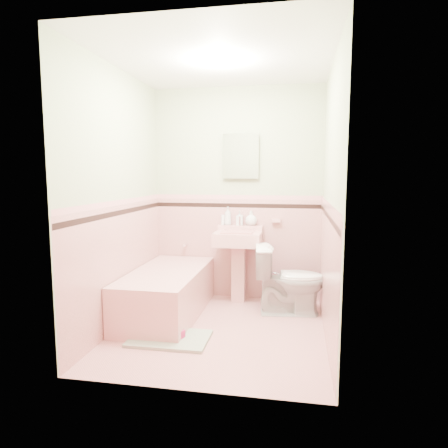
% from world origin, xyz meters
% --- Properties ---
extents(floor, '(2.20, 2.20, 0.00)m').
position_xyz_m(floor, '(0.00, 0.00, 0.00)').
color(floor, '#D9918E').
rests_on(floor, ground).
extents(ceiling, '(2.20, 2.20, 0.00)m').
position_xyz_m(ceiling, '(0.00, 0.00, 2.50)').
color(ceiling, white).
rests_on(ceiling, ground).
extents(wall_back, '(2.50, 0.00, 2.50)m').
position_xyz_m(wall_back, '(0.00, 1.10, 1.25)').
color(wall_back, beige).
rests_on(wall_back, ground).
extents(wall_front, '(2.50, 0.00, 2.50)m').
position_xyz_m(wall_front, '(0.00, -1.10, 1.25)').
color(wall_front, beige).
rests_on(wall_front, ground).
extents(wall_left, '(0.00, 2.50, 2.50)m').
position_xyz_m(wall_left, '(-1.00, 0.00, 1.25)').
color(wall_left, beige).
rests_on(wall_left, ground).
extents(wall_right, '(0.00, 2.50, 2.50)m').
position_xyz_m(wall_right, '(1.00, 0.00, 1.25)').
color(wall_right, beige).
rests_on(wall_right, ground).
extents(wainscot_back, '(2.00, 0.00, 2.00)m').
position_xyz_m(wainscot_back, '(0.00, 1.09, 0.60)').
color(wainscot_back, '#DB9693').
rests_on(wainscot_back, ground).
extents(wainscot_front, '(2.00, 0.00, 2.00)m').
position_xyz_m(wainscot_front, '(0.00, -1.09, 0.60)').
color(wainscot_front, '#DB9693').
rests_on(wainscot_front, ground).
extents(wainscot_left, '(0.00, 2.20, 2.20)m').
position_xyz_m(wainscot_left, '(-0.99, 0.00, 0.60)').
color(wainscot_left, '#DB9693').
rests_on(wainscot_left, ground).
extents(wainscot_right, '(0.00, 2.20, 2.20)m').
position_xyz_m(wainscot_right, '(0.99, 0.00, 0.60)').
color(wainscot_right, '#DB9693').
rests_on(wainscot_right, ground).
extents(accent_back, '(2.00, 0.00, 2.00)m').
position_xyz_m(accent_back, '(0.00, 1.08, 1.12)').
color(accent_back, black).
rests_on(accent_back, ground).
extents(accent_front, '(2.00, 0.00, 2.00)m').
position_xyz_m(accent_front, '(0.00, -1.08, 1.12)').
color(accent_front, black).
rests_on(accent_front, ground).
extents(accent_left, '(0.00, 2.20, 2.20)m').
position_xyz_m(accent_left, '(-0.98, 0.00, 1.12)').
color(accent_left, black).
rests_on(accent_left, ground).
extents(accent_right, '(0.00, 2.20, 2.20)m').
position_xyz_m(accent_right, '(0.98, 0.00, 1.12)').
color(accent_right, black).
rests_on(accent_right, ground).
extents(cap_back, '(2.00, 0.00, 2.00)m').
position_xyz_m(cap_back, '(0.00, 1.08, 1.22)').
color(cap_back, '#D98C8E').
rests_on(cap_back, ground).
extents(cap_front, '(2.00, 0.00, 2.00)m').
position_xyz_m(cap_front, '(0.00, -1.08, 1.22)').
color(cap_front, '#D98C8E').
rests_on(cap_front, ground).
extents(cap_left, '(0.00, 2.20, 2.20)m').
position_xyz_m(cap_left, '(-0.98, 0.00, 1.22)').
color(cap_left, '#D98C8E').
rests_on(cap_left, ground).
extents(cap_right, '(0.00, 2.20, 2.20)m').
position_xyz_m(cap_right, '(0.98, 0.00, 1.22)').
color(cap_right, '#D98C8E').
rests_on(cap_right, ground).
extents(bathtub, '(0.70, 1.50, 0.45)m').
position_xyz_m(bathtub, '(-0.63, 0.33, 0.23)').
color(bathtub, '#D49390').
rests_on(bathtub, floor).
extents(tub_faucet, '(0.04, 0.12, 0.04)m').
position_xyz_m(tub_faucet, '(-0.63, 1.05, 0.63)').
color(tub_faucet, silver).
rests_on(tub_faucet, wall_back).
extents(sink, '(0.53, 0.48, 0.83)m').
position_xyz_m(sink, '(0.05, 0.86, 0.42)').
color(sink, '#D49390').
rests_on(sink, floor).
extents(sink_faucet, '(0.02, 0.02, 0.10)m').
position_xyz_m(sink_faucet, '(0.05, 1.00, 0.95)').
color(sink_faucet, silver).
rests_on(sink_faucet, sink).
extents(medicine_cabinet, '(0.35, 0.04, 0.44)m').
position_xyz_m(medicine_cabinet, '(0.05, 1.07, 1.70)').
color(medicine_cabinet, white).
rests_on(medicine_cabinet, wall_back).
extents(soap_dish, '(0.11, 0.06, 0.04)m').
position_xyz_m(soap_dish, '(0.47, 1.06, 0.95)').
color(soap_dish, '#D49390').
rests_on(soap_dish, wall_back).
extents(soap_bottle_left, '(0.08, 0.09, 0.22)m').
position_xyz_m(soap_bottle_left, '(-0.10, 1.04, 1.00)').
color(soap_bottle_left, '#B2B2B2').
rests_on(soap_bottle_left, sink).
extents(soap_bottle_mid, '(0.08, 0.08, 0.17)m').
position_xyz_m(soap_bottle_mid, '(0.04, 1.04, 0.97)').
color(soap_bottle_mid, '#B2B2B2').
rests_on(soap_bottle_mid, sink).
extents(soap_bottle_right, '(0.17, 0.17, 0.17)m').
position_xyz_m(soap_bottle_right, '(0.18, 1.04, 0.98)').
color(soap_bottle_right, '#B2B2B2').
rests_on(soap_bottle_right, sink).
extents(tube, '(0.05, 0.05, 0.12)m').
position_xyz_m(tube, '(-0.16, 1.04, 0.95)').
color(tube, white).
rests_on(tube, sink).
extents(toilet, '(0.77, 0.50, 0.74)m').
position_xyz_m(toilet, '(0.65, 0.60, 0.37)').
color(toilet, white).
rests_on(toilet, floor).
extents(bucket, '(0.31, 0.31, 0.26)m').
position_xyz_m(bucket, '(0.47, 0.80, 0.13)').
color(bucket, '#1A35BC').
rests_on(bucket, floor).
extents(bath_mat, '(0.71, 0.47, 0.03)m').
position_xyz_m(bath_mat, '(-0.40, -0.30, 0.01)').
color(bath_mat, gray).
rests_on(bath_mat, floor).
extents(shoe, '(0.17, 0.11, 0.06)m').
position_xyz_m(shoe, '(-0.35, -0.29, 0.06)').
color(shoe, '#BF1E59').
rests_on(shoe, bath_mat).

